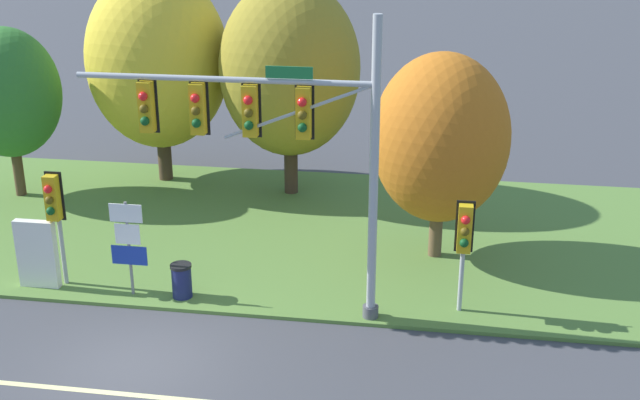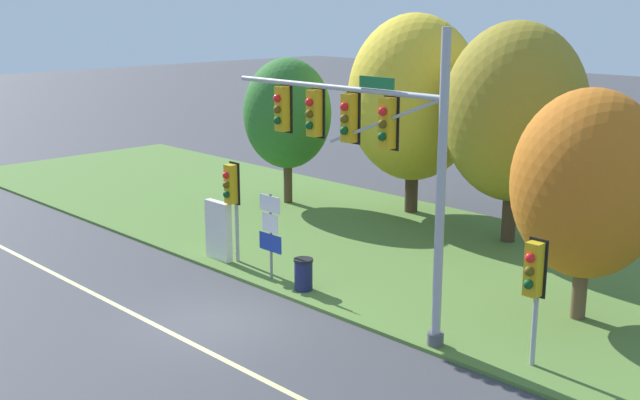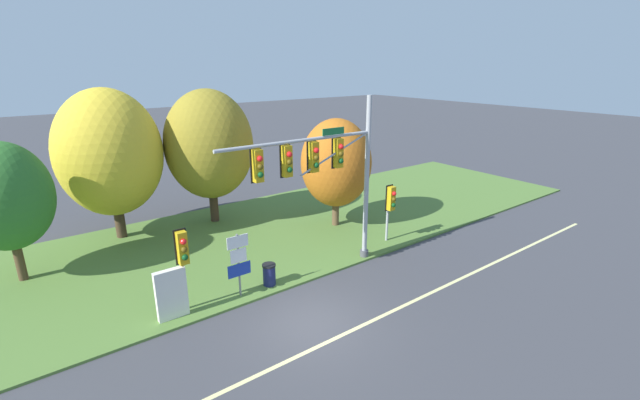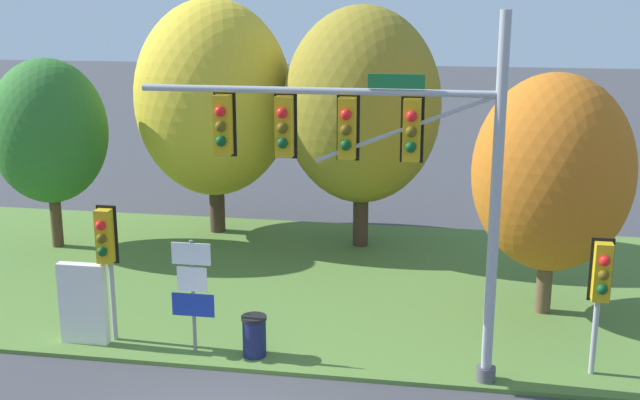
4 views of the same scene
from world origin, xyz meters
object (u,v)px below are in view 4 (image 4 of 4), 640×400
(traffic_signal_mast, at_px, (375,155))
(info_kiosk, at_px, (83,304))
(trash_bin, at_px, (254,336))
(tree_left_of_mast, at_px, (214,98))
(tree_behind_signpost, at_px, (362,106))
(pedestrian_signal_near_kerb, at_px, (601,280))
(tree_mid_verge, at_px, (552,173))
(tree_nearest_road, at_px, (49,131))
(route_sign_post, at_px, (192,286))
(pedestrian_signal_further_along, at_px, (106,245))

(traffic_signal_mast, height_order, info_kiosk, traffic_signal_mast)
(trash_bin, bearing_deg, tree_left_of_mast, 111.60)
(tree_behind_signpost, relative_size, trash_bin, 8.06)
(pedestrian_signal_near_kerb, bearing_deg, tree_behind_signpost, 125.68)
(traffic_signal_mast, xyz_separation_m, trash_bin, (-2.63, 0.33, -4.21))
(pedestrian_signal_near_kerb, relative_size, tree_mid_verge, 0.50)
(traffic_signal_mast, bearing_deg, tree_mid_verge, 46.19)
(tree_mid_verge, bearing_deg, pedestrian_signal_near_kerb, -78.75)
(pedestrian_signal_near_kerb, height_order, tree_mid_verge, tree_mid_verge)
(pedestrian_signal_near_kerb, xyz_separation_m, tree_nearest_road, (-15.37, 6.48, 1.53))
(pedestrian_signal_near_kerb, xyz_separation_m, route_sign_post, (-8.58, -0.28, -0.58))
(tree_left_of_mast, distance_m, trash_bin, 10.65)
(tree_nearest_road, xyz_separation_m, tree_left_of_mast, (4.52, 2.48, 0.80))
(traffic_signal_mast, bearing_deg, info_kiosk, 177.06)
(pedestrian_signal_further_along, relative_size, tree_mid_verge, 0.54)
(tree_mid_verge, bearing_deg, traffic_signal_mast, -133.81)
(tree_behind_signpost, bearing_deg, tree_mid_verge, -42.19)
(tree_left_of_mast, xyz_separation_m, tree_behind_signpost, (4.94, -0.73, -0.03))
(route_sign_post, bearing_deg, tree_nearest_road, 135.16)
(traffic_signal_mast, height_order, tree_nearest_road, traffic_signal_mast)
(route_sign_post, xyz_separation_m, tree_nearest_road, (-6.79, 6.76, 2.11))
(traffic_signal_mast, height_order, route_sign_post, traffic_signal_mast)
(route_sign_post, relative_size, trash_bin, 2.80)
(tree_left_of_mast, bearing_deg, tree_nearest_road, -151.23)
(tree_mid_verge, bearing_deg, tree_behind_signpost, 137.81)
(tree_behind_signpost, relative_size, info_kiosk, 3.94)
(tree_nearest_road, bearing_deg, tree_mid_verge, -11.44)
(tree_nearest_road, distance_m, trash_bin, 11.02)
(traffic_signal_mast, xyz_separation_m, pedestrian_signal_near_kerb, (4.59, 0.55, -2.53))
(tree_behind_signpost, height_order, trash_bin, tree_behind_signpost)
(trash_bin, bearing_deg, tree_mid_verge, 29.71)
(tree_nearest_road, bearing_deg, traffic_signal_mast, -33.08)
(tree_left_of_mast, xyz_separation_m, trash_bin, (3.63, -9.17, -4.02))
(route_sign_post, xyz_separation_m, info_kiosk, (-2.64, 0.07, -0.63))
(traffic_signal_mast, xyz_separation_m, tree_mid_verge, (3.89, 4.05, -1.11))
(tree_nearest_road, relative_size, trash_bin, 6.37)
(pedestrian_signal_near_kerb, distance_m, tree_left_of_mast, 14.26)
(pedestrian_signal_near_kerb, xyz_separation_m, pedestrian_signal_further_along, (-10.62, -0.09, 0.19))
(pedestrian_signal_near_kerb, distance_m, tree_behind_signpost, 10.39)
(tree_mid_verge, bearing_deg, tree_nearest_road, 168.56)
(pedestrian_signal_near_kerb, relative_size, info_kiosk, 1.58)
(tree_nearest_road, distance_m, tree_mid_verge, 14.97)
(pedestrian_signal_further_along, relative_size, tree_nearest_road, 0.54)
(tree_nearest_road, xyz_separation_m, trash_bin, (8.15, -6.69, -3.21))
(tree_left_of_mast, bearing_deg, pedestrian_signal_further_along, -88.55)
(tree_mid_verge, bearing_deg, trash_bin, -150.29)
(tree_mid_verge, bearing_deg, route_sign_post, -154.33)
(pedestrian_signal_near_kerb, distance_m, tree_nearest_road, 16.75)
(traffic_signal_mast, relative_size, tree_nearest_road, 1.26)
(pedestrian_signal_near_kerb, xyz_separation_m, tree_behind_signpost, (-5.91, 8.23, 2.31))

